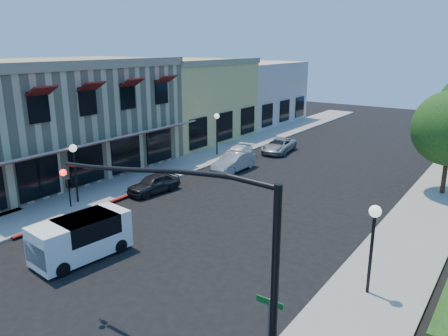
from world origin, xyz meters
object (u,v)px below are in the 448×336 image
Objects in this scene: lamppost_left_far at (217,124)px; signal_mast_arm at (204,239)px; parked_car_a at (154,184)px; white_van at (80,236)px; street_name_sign at (269,325)px; lamppost_right_far at (448,145)px; lamppost_right_near at (374,227)px; parked_car_c at (237,154)px; parked_car_d at (279,146)px; parked_car_b at (234,162)px; lamppost_left_near at (74,159)px.

signal_mast_arm is at bearing -55.00° from lamppost_left_far.
white_van is at bearing -59.74° from parked_car_a.
street_name_sign is 10.33m from white_van.
street_name_sign reaches higher than parked_car_a.
lamppost_left_far and lamppost_right_far have the same top height.
lamppost_left_far and lamppost_right_near have the same top height.
white_van is at bearing 171.25° from street_name_sign.
parked_car_a reaches higher than parked_car_c.
lamppost_left_far is 1.00× the size of lamppost_right_far.
signal_mast_arm reaches higher than parked_car_d.
lamppost_right_far reaches higher than parked_car_b.
lamppost_left_near reaches higher than street_name_sign.
lamppost_right_far is at bearing 90.00° from lamppost_right_near.
parked_car_d is (1.40, 14.00, -0.00)m from parked_car_a.
white_van is (5.81, -4.23, -1.67)m from lamppost_left_near.
lamppost_right_far reaches higher than parked_car_a.
lamppost_right_far is (1.00, 21.80, 1.04)m from street_name_sign.
parked_car_b is at bearing 121.33° from signal_mast_arm.
parked_car_c is (0.00, 9.59, -0.04)m from parked_car_a.
signal_mast_arm reaches higher than lamppost_left_near.
lamppost_left_far is 0.91× the size of parked_car_c.
parked_car_a is 0.82× the size of parked_car_d.
street_name_sign is at bearing -99.78° from lamppost_right_near.
street_name_sign is 21.85m from lamppost_right_far.
parked_car_b is at bearing 85.86° from parked_car_a.
parked_car_c is at bearing 97.17° from parked_car_a.
parked_car_c is (-13.70, 19.39, -1.13)m from street_name_sign.
parked_car_b is 7.00m from parked_car_d.
white_van is 1.04× the size of parked_car_b.
parked_car_a is at bearing 138.94° from signal_mast_arm.
lamppost_left_near reaches higher than parked_car_c.
parked_car_d is at bearing 95.42° from white_van.
lamppost_left_far reaches higher than parked_car_a.
lamppost_right_far is (0.00, 16.00, 0.00)m from lamppost_right_near.
lamppost_left_near is at bearing -90.00° from lamppost_left_far.
lamppost_left_far reaches higher than parked_car_b.
parked_car_c is at bearing 120.97° from signal_mast_arm.
parked_car_b reaches higher than parked_car_a.
white_van is at bearing -118.95° from lamppost_right_far.
parked_car_c is at bearing 80.39° from lamppost_left_near.
lamppost_left_near is 0.83× the size of white_van.
parked_car_b is 2.95m from parked_car_c.
signal_mast_arm is 16.37m from parked_car_a.
lamppost_right_far is at bearing 46.40° from parked_car_a.
parked_car_b is (-2.11, 15.23, -0.38)m from white_van.
lamppost_right_near and lamppost_right_far have the same top height.
parked_car_c is at bearing 125.24° from street_name_sign.
lamppost_right_near is 1.01× the size of parked_car_a.
white_van is 8.96m from parked_car_a.
street_name_sign is 26.81m from parked_car_d.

